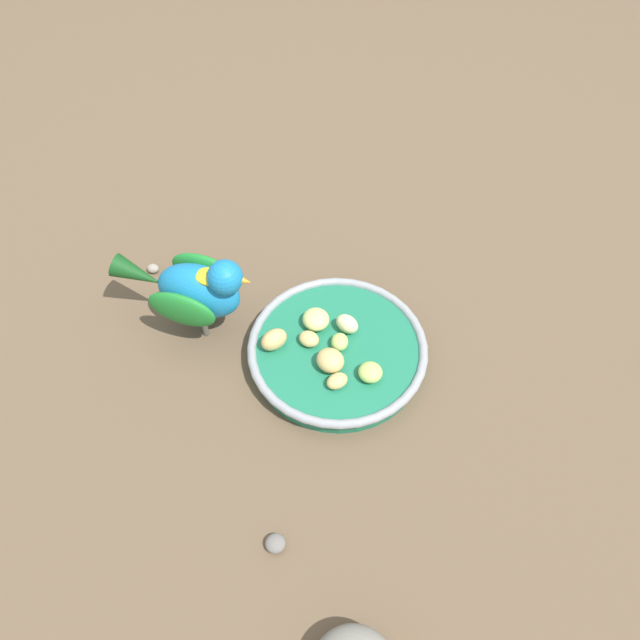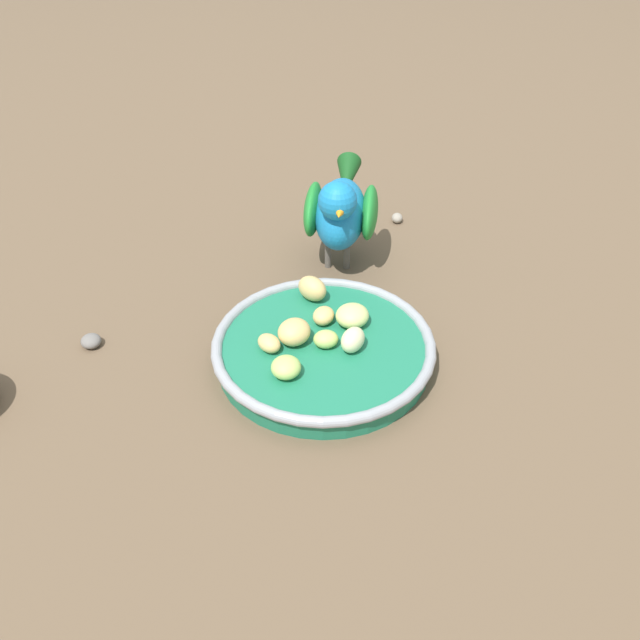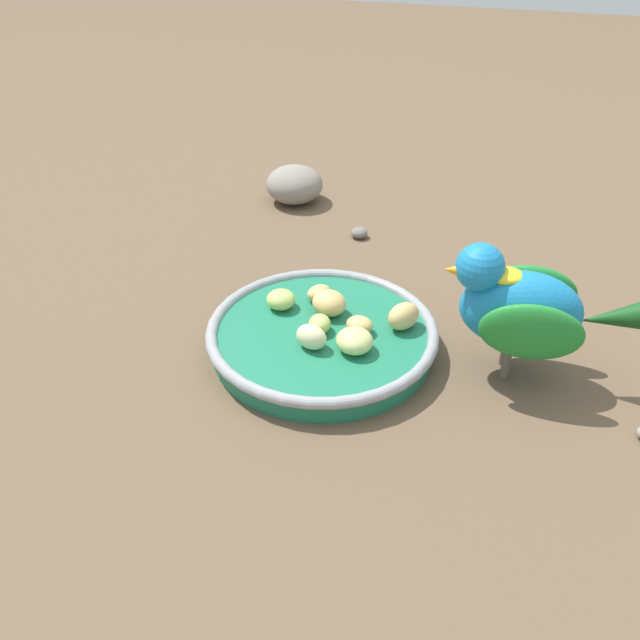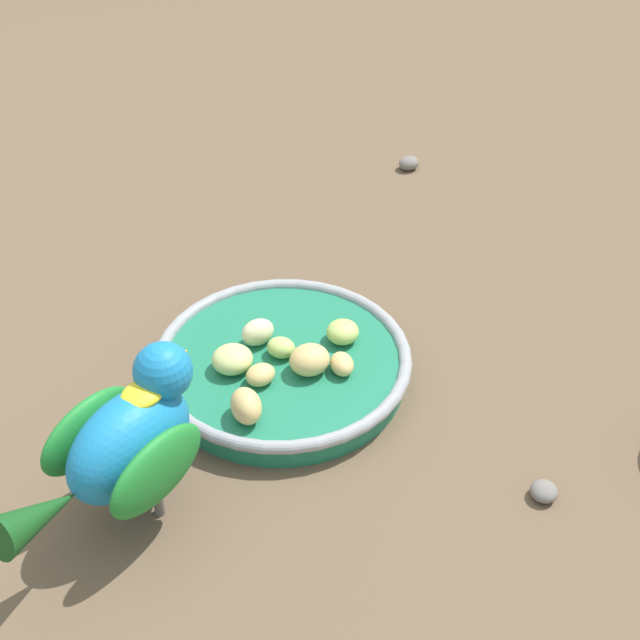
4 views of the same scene
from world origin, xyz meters
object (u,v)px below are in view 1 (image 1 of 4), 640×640
(apple_piece_4, at_px, (337,381))
(pebble_1, at_px, (153,268))
(apple_piece_3, at_px, (309,339))
(apple_piece_7, at_px, (274,340))
(feeding_bowl, at_px, (337,351))
(apple_piece_5, at_px, (370,372))
(pebble_0, at_px, (275,543))
(parrot, at_px, (196,288))
(apple_piece_6, at_px, (347,324))
(apple_piece_2, at_px, (330,360))
(apple_piece_0, at_px, (340,342))
(apple_piece_1, at_px, (316,319))

(apple_piece_4, bearing_deg, pebble_1, -106.05)
(apple_piece_3, height_order, apple_piece_7, apple_piece_7)
(apple_piece_4, bearing_deg, feeding_bowl, -159.66)
(apple_piece_3, bearing_deg, feeding_bowl, 102.19)
(apple_piece_5, xyz_separation_m, apple_piece_7, (0.00, -0.13, 0.00))
(apple_piece_7, bearing_deg, pebble_0, 24.58)
(apple_piece_3, xyz_separation_m, apple_piece_7, (0.02, -0.04, 0.00))
(feeding_bowl, bearing_deg, apple_piece_7, -69.55)
(apple_piece_5, height_order, apple_piece_7, apple_piece_7)
(pebble_0, bearing_deg, parrot, -137.56)
(apple_piece_7, bearing_deg, apple_piece_6, 127.35)
(apple_piece_6, bearing_deg, apple_piece_2, 0.48)
(apple_piece_0, relative_size, apple_piece_1, 0.71)
(apple_piece_0, xyz_separation_m, apple_piece_2, (0.03, 0.00, 0.00))
(feeding_bowl, distance_m, apple_piece_0, 0.02)
(apple_piece_0, bearing_deg, apple_piece_5, 60.42)
(apple_piece_0, distance_m, apple_piece_5, 0.06)
(apple_piece_5, bearing_deg, apple_piece_3, -101.72)
(apple_piece_5, bearing_deg, apple_piece_2, -85.48)
(apple_piece_0, bearing_deg, apple_piece_1, -116.35)
(pebble_1, bearing_deg, apple_piece_7, 73.21)
(apple_piece_0, bearing_deg, apple_piece_3, -74.42)
(apple_piece_1, xyz_separation_m, apple_piece_3, (0.03, 0.00, -0.00))
(apple_piece_7, distance_m, pebble_0, 0.24)
(parrot, bearing_deg, apple_piece_0, 1.16)
(apple_piece_1, distance_m, apple_piece_3, 0.03)
(apple_piece_2, xyz_separation_m, apple_piece_7, (-0.00, -0.08, 0.00))
(apple_piece_6, bearing_deg, apple_piece_3, -44.43)
(pebble_1, bearing_deg, apple_piece_4, 73.95)
(apple_piece_7, height_order, parrot, parrot)
(apple_piece_2, relative_size, apple_piece_4, 1.31)
(apple_piece_6, distance_m, apple_piece_7, 0.10)
(apple_piece_2, distance_m, apple_piece_7, 0.08)
(apple_piece_5, relative_size, parrot, 0.16)
(apple_piece_0, height_order, apple_piece_6, apple_piece_6)
(apple_piece_1, xyz_separation_m, apple_piece_4, (0.08, 0.06, -0.00))
(apple_piece_6, relative_size, pebble_1, 1.82)
(pebble_0, xyz_separation_m, pebble_1, (-0.29, -0.33, -0.00))
(apple_piece_3, bearing_deg, apple_piece_6, 135.57)
(apple_piece_7, bearing_deg, apple_piece_3, 117.37)
(feeding_bowl, height_order, parrot, parrot)
(apple_piece_0, bearing_deg, parrot, -83.91)
(apple_piece_1, xyz_separation_m, apple_piece_7, (0.05, -0.04, 0.00))
(apple_piece_1, distance_m, apple_piece_4, 0.10)
(apple_piece_2, bearing_deg, apple_piece_4, 38.72)
(apple_piece_7, bearing_deg, apple_piece_4, 75.74)
(feeding_bowl, xyz_separation_m, apple_piece_0, (-0.00, 0.00, 0.02))
(apple_piece_7, distance_m, pebble_1, 0.24)
(apple_piece_0, bearing_deg, pebble_1, -97.04)
(apple_piece_1, relative_size, apple_piece_4, 1.31)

